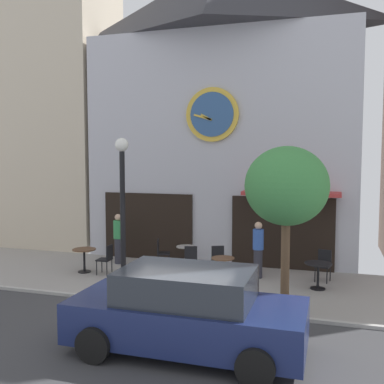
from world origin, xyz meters
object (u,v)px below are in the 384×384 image
Objects in this scene: cafe_chair_near_lamp at (161,251)px; cafe_table_near_door at (84,256)px; street_tree at (286,187)px; pedestrian_green at (118,238)px; cafe_chair_facing_street at (218,259)px; cafe_chair_curbside at (324,263)px; street_lamp at (123,213)px; cafe_table_center_right at (318,270)px; parked_car_navy at (187,311)px; cafe_chair_corner at (191,258)px; cafe_table_rightmost at (186,254)px; cafe_table_center_left at (223,266)px; cafe_chair_facing_wall at (107,257)px; pedestrian_blue at (258,249)px.

cafe_table_near_door is at bearing -147.36° from cafe_chair_near_lamp.
street_tree reaches higher than cafe_table_near_door.
pedestrian_green reaches higher than cafe_table_near_door.
cafe_chair_facing_street is 3.05m from cafe_chair_curbside.
cafe_chair_facing_street is (2.15, 2.02, -1.54)m from street_lamp.
parked_car_navy is (-2.20, -4.75, 0.24)m from cafe_table_center_right.
cafe_chair_facing_street is at bearing 131.54° from street_tree.
street_lamp is 3.33m from cafe_chair_facing_street.
cafe_table_near_door is 6.52m from parked_car_navy.
pedestrian_green reaches higher than cafe_chair_corner.
parked_car_navy reaches higher than cafe_chair_curbside.
cafe_table_center_left reaches higher than cafe_table_rightmost.
cafe_table_near_door is at bearing 147.69° from street_lamp.
street_lamp is 2.97m from cafe_chair_near_lamp.
cafe_table_near_door is at bearing 177.43° from cafe_chair_facing_wall.
parked_car_navy is at bearing -48.42° from street_lamp.
cafe_chair_facing_wall is 0.54× the size of pedestrian_green.
pedestrian_blue reaches higher than cafe_chair_curbside.
street_lamp is at bearing -155.02° from cafe_chair_curbside.
cafe_table_center_right is at bearing 16.98° from street_lamp.
cafe_table_rightmost is 2.40m from pedestrian_green.
parked_car_navy is at bearing -42.83° from cafe_table_near_door.
street_lamp is 4.54× the size of cafe_chair_near_lamp.
cafe_chair_facing_street is at bearing -171.32° from pedestrian_blue.
street_lamp is 4.15m from pedestrian_blue.
cafe_table_near_door is at bearing -154.58° from cafe_table_rightmost.
cafe_chair_curbside is at bearing -2.41° from cafe_table_rightmost.
street_tree reaches higher than pedestrian_green.
street_lamp is 4.54× the size of cafe_chair_facing_street.
cafe_chair_corner is at bearing 150.81° from cafe_table_center_left.
cafe_table_near_door is 3.18m from cafe_table_rightmost.
cafe_chair_near_lamp is 1.00× the size of cafe_chair_corner.
cafe_chair_corner is 2.56m from cafe_chair_facing_wall.
cafe_chair_facing_street is 0.84m from cafe_chair_corner.
cafe_chair_corner is at bearing 16.26° from cafe_chair_facing_wall.
cafe_table_center_right is 5.24m from parked_car_navy.
cafe_table_rightmost is at bearing 165.68° from cafe_table_center_right.
street_tree is 4.26× the size of cafe_chair_near_lamp.
cafe_table_center_left is 4.49m from parked_car_navy.
cafe_chair_facing_street and cafe_chair_curbside have the same top height.
cafe_table_center_left is 0.17× the size of parked_car_navy.
street_lamp reaches higher than cafe_chair_corner.
cafe_chair_near_lamp is at bearing 151.63° from cafe_table_center_left.
street_lamp is 4.54× the size of cafe_chair_corner.
street_tree is 5.11× the size of cafe_table_center_left.
cafe_chair_facing_wall is (-2.08, -1.40, 0.05)m from cafe_table_rightmost.
cafe_chair_facing_street is (4.08, 0.80, 0.01)m from cafe_table_near_door.
cafe_chair_facing_wall is (-1.14, 1.19, -1.54)m from street_lamp.
parked_car_navy reaches higher than cafe_table_near_door.
cafe_table_rightmost is 0.80× the size of cafe_chair_facing_wall.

